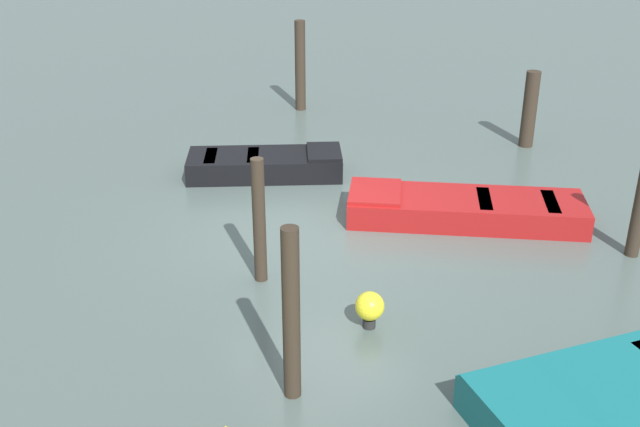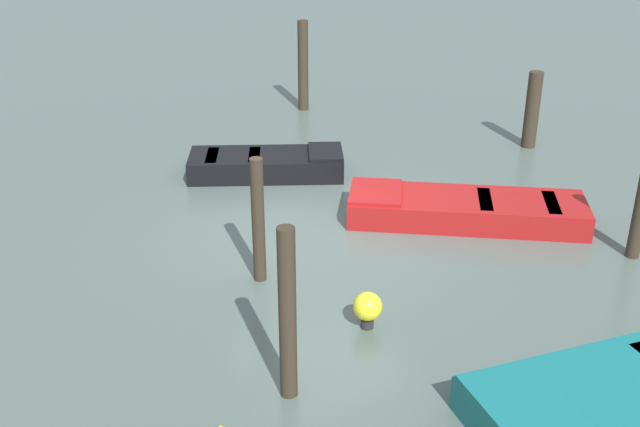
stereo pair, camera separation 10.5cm
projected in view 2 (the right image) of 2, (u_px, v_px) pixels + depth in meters
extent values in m
plane|color=#4C5B56|center=(320.00, 234.00, 11.72)|extent=(80.00, 80.00, 0.00)
cube|color=black|center=(266.00, 165.00, 13.82)|extent=(2.12, 2.92, 0.40)
cube|color=gray|center=(266.00, 157.00, 13.76)|extent=(1.73, 2.45, 0.04)
cube|color=black|center=(326.00, 152.00, 13.76)|extent=(1.09, 0.94, 0.06)
cube|color=#776E5D|center=(254.00, 155.00, 13.73)|extent=(0.80, 0.53, 0.04)
cube|color=#776E5D|center=(212.00, 156.00, 13.71)|extent=(0.80, 0.53, 0.04)
cube|color=#14666B|center=(527.00, 408.00, 7.38)|extent=(1.40, 1.02, 0.06)
cube|color=maroon|center=(466.00, 210.00, 12.06)|extent=(3.05, 3.67, 0.40)
cube|color=black|center=(467.00, 202.00, 12.00)|extent=(2.52, 3.07, 0.04)
cube|color=maroon|center=(376.00, 192.00, 12.12)|extent=(1.30, 1.25, 0.06)
cube|color=black|center=(485.00, 200.00, 11.95)|extent=(0.84, 0.67, 0.04)
cube|color=black|center=(551.00, 203.00, 11.84)|extent=(0.84, 0.67, 0.04)
cylinder|color=#33281E|center=(303.00, 66.00, 17.09)|extent=(0.24, 0.24, 2.01)
cylinder|color=#33281E|center=(258.00, 221.00, 10.11)|extent=(0.17, 0.17, 1.76)
cylinder|color=#33281E|center=(532.00, 110.00, 14.95)|extent=(0.28, 0.28, 1.51)
cylinder|color=#33281E|center=(287.00, 315.00, 7.82)|extent=(0.19, 0.19, 2.00)
cylinder|color=#262626|center=(367.00, 323.00, 9.39)|extent=(0.16, 0.16, 0.12)
sphere|color=yellow|center=(368.00, 306.00, 9.28)|extent=(0.36, 0.36, 0.36)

